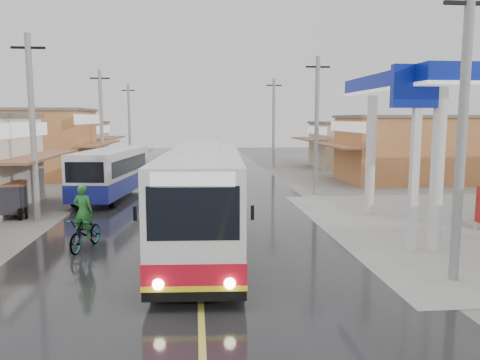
{
  "coord_description": "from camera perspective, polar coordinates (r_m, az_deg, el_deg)",
  "views": [
    {
      "loc": [
        -0.09,
        -11.87,
        4.45
      ],
      "look_at": [
        1.78,
        7.54,
        1.89
      ],
      "focal_mm": 35.0,
      "sensor_mm": 36.0,
      "label": 1
    }
  ],
  "objects": [
    {
      "name": "cyclist",
      "position": [
        16.86,
        -18.35,
        -5.59
      ],
      "size": [
        1.22,
        2.23,
        2.28
      ],
      "rotation": [
        0.0,
        0.0,
        -0.24
      ],
      "color": "black",
      "rests_on": "ground"
    },
    {
      "name": "road",
      "position": [
        27.24,
        -5.25,
        -1.92
      ],
      "size": [
        12.0,
        90.0,
        0.02
      ],
      "primitive_type": "cube",
      "color": "black",
      "rests_on": "ground"
    },
    {
      "name": "tricycle_near",
      "position": [
        23.63,
        -26.49,
        -1.92
      ],
      "size": [
        1.78,
        2.16,
        1.6
      ],
      "rotation": [
        0.0,
        0.0,
        0.22
      ],
      "color": "#26262D",
      "rests_on": "ground"
    },
    {
      "name": "shopfronts_right",
      "position": [
        28.59,
        26.45,
        -2.26
      ],
      "size": [
        11.0,
        44.0,
        4.8
      ],
      "primitive_type": null,
      "color": "beige",
      "rests_on": "ground"
    },
    {
      "name": "utility_poles_left",
      "position": [
        29.06,
        -19.21,
        -1.74
      ],
      "size": [
        1.6,
        50.0,
        8.0
      ],
      "primitive_type": null,
      "color": "gray",
      "rests_on": "ground"
    },
    {
      "name": "tricycle_far",
      "position": [
        23.83,
        -25.99,
        -1.87
      ],
      "size": [
        1.86,
        2.16,
        1.55
      ],
      "rotation": [
        0.0,
        0.0,
        0.3
      ],
      "color": "#26262D",
      "rests_on": "ground"
    },
    {
      "name": "utility_poles_right",
      "position": [
        28.15,
        9.15,
        -1.7
      ],
      "size": [
        1.6,
        36.0,
        8.0
      ],
      "primitive_type": null,
      "color": "gray",
      "rests_on": "ground"
    },
    {
      "name": "second_bus",
      "position": [
        27.17,
        -15.4,
        0.92
      ],
      "size": [
        3.3,
        8.42,
        2.72
      ],
      "rotation": [
        0.0,
        0.0,
        -0.14
      ],
      "color": "silver",
      "rests_on": "road"
    },
    {
      "name": "coach_bus",
      "position": [
        16.27,
        -4.45,
        -2.1
      ],
      "size": [
        3.25,
        11.72,
        3.62
      ],
      "rotation": [
        0.0,
        0.0,
        -0.06
      ],
      "color": "silver",
      "rests_on": "road"
    },
    {
      "name": "ground",
      "position": [
        12.68,
        -4.87,
        -13.09
      ],
      "size": [
        120.0,
        120.0,
        0.0
      ],
      "primitive_type": "plane",
      "color": "slate",
      "rests_on": "ground"
    },
    {
      "name": "centre_line",
      "position": [
        27.24,
        -5.25,
        -1.9
      ],
      "size": [
        0.15,
        90.0,
        0.01
      ],
      "primitive_type": "cube",
      "color": "#D8CC4C",
      "rests_on": "road"
    }
  ]
}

